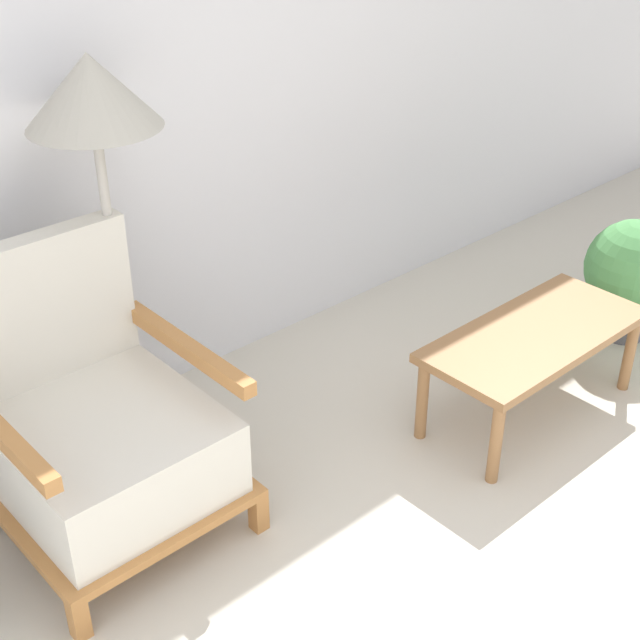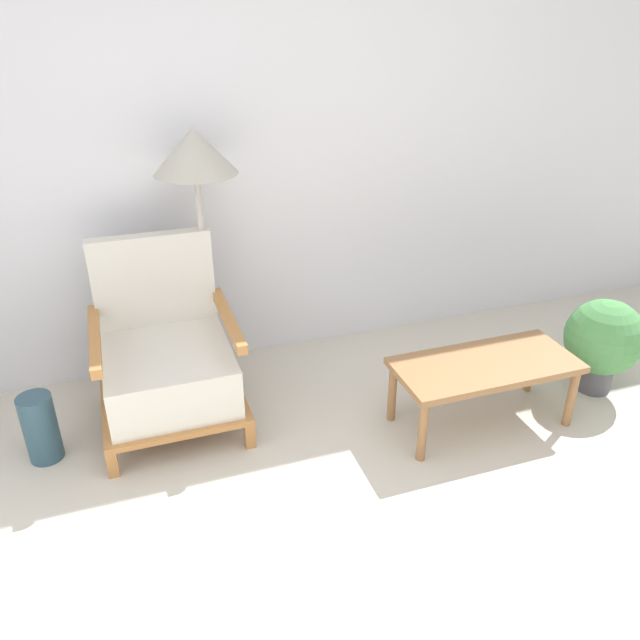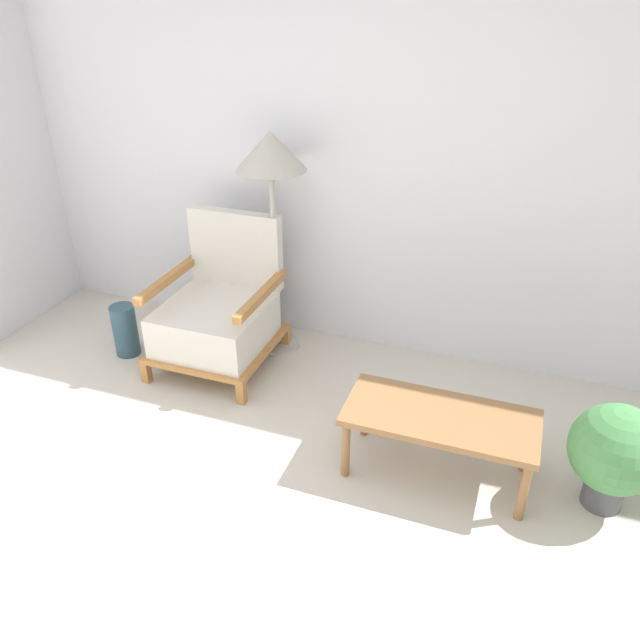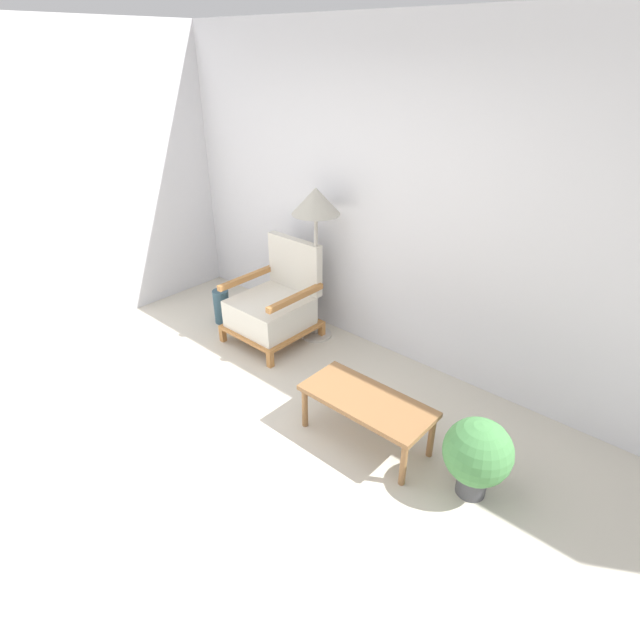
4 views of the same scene
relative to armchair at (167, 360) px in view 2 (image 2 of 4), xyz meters
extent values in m
plane|color=beige|center=(0.89, -1.62, -0.35)|extent=(14.00, 14.00, 0.00)
cube|color=silver|center=(0.89, 0.57, 1.00)|extent=(8.00, 0.06, 2.70)
cube|color=#B2753D|center=(-0.33, -0.38, -0.28)|extent=(0.05, 0.05, 0.14)
cube|color=#B2753D|center=(0.33, -0.38, -0.28)|extent=(0.05, 0.05, 0.14)
cube|color=#B2753D|center=(-0.33, 0.30, -0.28)|extent=(0.05, 0.05, 0.14)
cube|color=#B2753D|center=(0.33, 0.30, -0.28)|extent=(0.05, 0.05, 0.14)
cube|color=#B2753D|center=(0.00, -0.04, -0.20)|extent=(0.70, 0.73, 0.03)
cube|color=silver|center=(0.00, -0.06, -0.05)|extent=(0.62, 0.63, 0.26)
cube|color=silver|center=(0.00, 0.28, 0.33)|extent=(0.62, 0.08, 0.49)
cube|color=#B2753D|center=(-0.32, -0.04, 0.20)|extent=(0.05, 0.67, 0.05)
cube|color=#B2753D|center=(0.32, -0.04, 0.20)|extent=(0.05, 0.67, 0.05)
cylinder|color=#B7B2A8|center=(0.27, 0.28, -0.34)|extent=(0.29, 0.29, 0.03)
cylinder|color=#B7B2A8|center=(0.27, 0.28, 0.27)|extent=(0.03, 0.03, 1.18)
cone|color=#B2AD9E|center=(0.27, 0.28, 0.97)|extent=(0.42, 0.42, 0.23)
cube|color=olive|center=(1.51, -0.57, 0.00)|extent=(0.93, 0.42, 0.04)
cylinder|color=olive|center=(1.08, -0.74, -0.18)|extent=(0.04, 0.04, 0.33)
cylinder|color=olive|center=(1.93, -0.74, -0.18)|extent=(0.04, 0.04, 0.33)
cylinder|color=olive|center=(1.08, -0.40, -0.18)|extent=(0.04, 0.04, 0.33)
cylinder|color=olive|center=(1.93, -0.40, -0.18)|extent=(0.04, 0.04, 0.33)
cylinder|color=#2D4C5B|center=(-0.63, -0.14, -0.17)|extent=(0.16, 0.16, 0.35)
cylinder|color=#4C4C51|center=(2.29, -0.51, -0.27)|extent=(0.18, 0.18, 0.16)
sphere|color=#4C8E4C|center=(2.29, -0.51, -0.01)|extent=(0.42, 0.42, 0.42)
camera|label=1|loc=(-0.99, -2.13, 1.73)|focal=50.00mm
camera|label=2|loc=(-0.15, -2.82, 1.64)|focal=35.00mm
camera|label=3|loc=(1.77, -3.01, 1.88)|focal=35.00mm
camera|label=4|loc=(3.06, -2.81, 2.13)|focal=28.00mm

